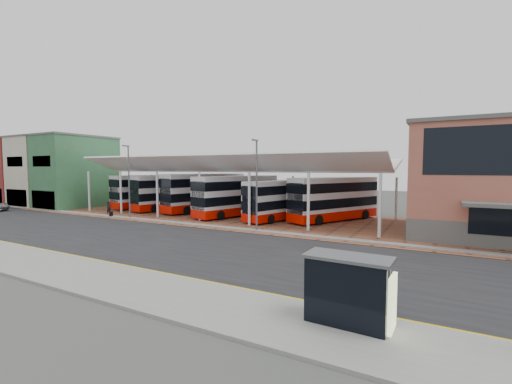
# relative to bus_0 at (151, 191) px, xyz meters

# --- Properties ---
(ground) EXTENTS (140.00, 140.00, 0.00)m
(ground) POSITION_rel_bus_0_xyz_m (19.97, -15.36, -2.32)
(ground) COLOR #3C3F3B
(road) EXTENTS (120.00, 14.00, 0.02)m
(road) POSITION_rel_bus_0_xyz_m (19.97, -16.36, -2.31)
(road) COLOR black
(road) RESTS_ON ground
(forecourt) EXTENTS (72.00, 16.00, 0.06)m
(forecourt) POSITION_rel_bus_0_xyz_m (21.97, -2.36, -2.29)
(forecourt) COLOR brown
(forecourt) RESTS_ON ground
(sidewalk) EXTENTS (120.00, 4.00, 0.14)m
(sidewalk) POSITION_rel_bus_0_xyz_m (19.97, -24.36, -2.25)
(sidewalk) COLOR slate
(sidewalk) RESTS_ON ground
(north_kerb) EXTENTS (120.00, 0.80, 0.14)m
(north_kerb) POSITION_rel_bus_0_xyz_m (19.97, -9.16, -2.25)
(north_kerb) COLOR slate
(north_kerb) RESTS_ON ground
(yellow_line_near) EXTENTS (120.00, 0.12, 0.01)m
(yellow_line_near) POSITION_rel_bus_0_xyz_m (19.97, -22.36, -2.30)
(yellow_line_near) COLOR #E5BE00
(yellow_line_near) RESTS_ON road
(yellow_line_far) EXTENTS (120.00, 0.12, 0.01)m
(yellow_line_far) POSITION_rel_bus_0_xyz_m (19.97, -22.06, -2.30)
(yellow_line_far) COLOR #E5BE00
(yellow_line_far) RESTS_ON road
(canopy) EXTENTS (37.00, 11.63, 7.07)m
(canopy) POSITION_rel_bus_0_xyz_m (13.97, -1.42, 3.48)
(canopy) COLOR silver
(canopy) RESTS_ON ground
(shop_green) EXTENTS (6.40, 10.20, 10.22)m
(shop_green) POSITION_rel_bus_0_xyz_m (-10.03, -4.38, 2.80)
(shop_green) COLOR #356A41
(shop_green) RESTS_ON ground
(shop_cream) EXTENTS (6.40, 10.20, 10.22)m
(shop_cream) POSITION_rel_bus_0_xyz_m (-16.53, -4.38, 2.80)
(shop_cream) COLOR #BFB89C
(shop_cream) RESTS_ON ground
(shop_brick) EXTENTS (6.40, 10.20, 10.22)m
(shop_brick) POSITION_rel_bus_0_xyz_m (-23.03, -4.38, 2.80)
(shop_brick) COLOR maroon
(shop_brick) RESTS_ON ground
(shop_ochre) EXTENTS (6.40, 10.20, 10.22)m
(shop_ochre) POSITION_rel_bus_0_xyz_m (-29.53, -4.38, 2.80)
(shop_ochre) COLOR #A57949
(shop_ochre) RESTS_ON ground
(lamp_west) EXTENTS (0.16, 0.90, 8.07)m
(lamp_west) POSITION_rel_bus_0_xyz_m (5.97, -9.08, 2.04)
(lamp_west) COLOR #525559
(lamp_west) RESTS_ON ground
(lamp_east) EXTENTS (0.16, 0.90, 8.07)m
(lamp_east) POSITION_rel_bus_0_xyz_m (21.97, -9.08, 2.04)
(lamp_east) COLOR #525559
(lamp_east) RESTS_ON ground
(bus_0) EXTENTS (4.86, 11.33, 4.55)m
(bus_0) POSITION_rel_bus_0_xyz_m (0.00, 0.00, 0.00)
(bus_0) COLOR silver
(bus_0) RESTS_ON forecourt
(bus_1) EXTENTS (5.17, 11.29, 4.54)m
(bus_1) POSITION_rel_bus_0_xyz_m (4.54, -0.61, -0.01)
(bus_1) COLOR silver
(bus_1) RESTS_ON forecourt
(bus_2) EXTENTS (5.60, 11.96, 4.81)m
(bus_2) POSITION_rel_bus_0_xyz_m (9.43, -0.02, 0.13)
(bus_2) COLOR silver
(bus_2) RESTS_ON forecourt
(bus_3) EXTENTS (5.55, 11.50, 4.62)m
(bus_3) POSITION_rel_bus_0_xyz_m (15.36, -1.66, 0.04)
(bus_3) COLOR silver
(bus_3) RESTS_ON forecourt
(bus_4) EXTENTS (5.09, 10.48, 4.22)m
(bus_4) POSITION_rel_bus_0_xyz_m (21.22, -1.70, -0.17)
(bus_4) COLOR silver
(bus_4) RESTS_ON forecourt
(bus_5) EXTENTS (7.23, 11.02, 4.56)m
(bus_5) POSITION_rel_bus_0_xyz_m (26.31, 0.09, 0.00)
(bus_5) COLOR silver
(bus_5) RESTS_ON forecourt
(pedestrian) EXTENTS (0.40, 0.59, 1.57)m
(pedestrian) POSITION_rel_bus_0_xyz_m (1.46, -8.21, -1.48)
(pedestrian) COLOR black
(pedestrian) RESTS_ON forecourt
(suitcase) EXTENTS (0.35, 0.25, 0.60)m
(suitcase) POSITION_rel_bus_0_xyz_m (3.25, -9.36, -1.96)
(suitcase) COLOR black
(suitcase) RESTS_ON forecourt
(bus_shelter) EXTENTS (3.07, 1.49, 2.41)m
(bus_shelter) POSITION_rel_bus_0_xyz_m (33.72, -23.84, -0.68)
(bus_shelter) COLOR black
(bus_shelter) RESTS_ON sidewalk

